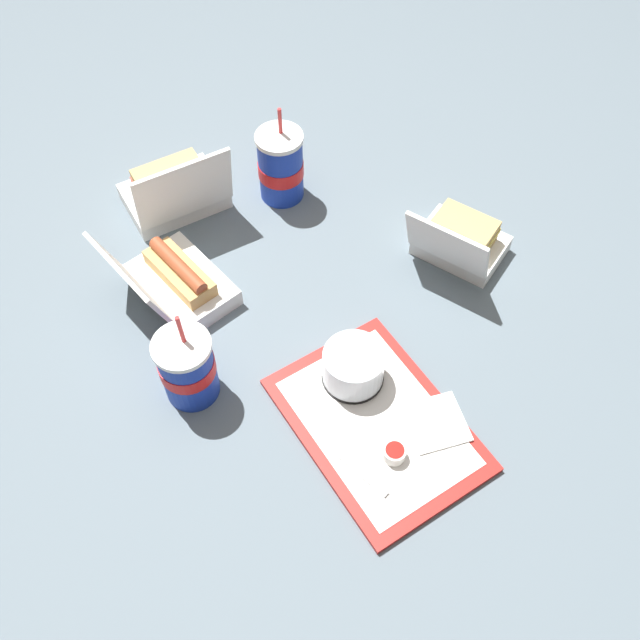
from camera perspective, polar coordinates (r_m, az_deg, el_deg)
ground_plane at (r=1.36m, az=1.32°, el=-1.30°), size 3.20×3.20×0.00m
food_tray at (r=1.27m, az=4.58°, el=-8.30°), size 0.40×0.31×0.01m
cake_container at (r=1.27m, az=2.68°, el=-3.79°), size 0.11×0.11×0.07m
ketchup_cup at (r=1.22m, az=5.97°, el=-10.51°), size 0.04×0.04×0.02m
napkin_stack at (r=1.27m, az=9.26°, el=-8.10°), size 0.11×0.11×0.00m
plastic_fork at (r=1.22m, az=3.36°, el=-12.15°), size 0.11×0.05×0.00m
clamshell_hotdog_center at (r=1.42m, az=-11.45°, el=3.08°), size 0.25×0.24×0.17m
clamshell_sandwich_corner at (r=1.48m, az=11.15°, el=6.28°), size 0.24×0.24×0.16m
clamshell_sandwich_left at (r=1.58m, az=-11.56°, el=10.13°), size 0.20×0.22×0.19m
soda_cup_center at (r=1.56m, az=-3.16°, el=12.19°), size 0.10×0.10×0.22m
soda_cup_corner at (r=1.26m, az=-10.57°, el=-3.74°), size 0.10×0.10×0.21m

